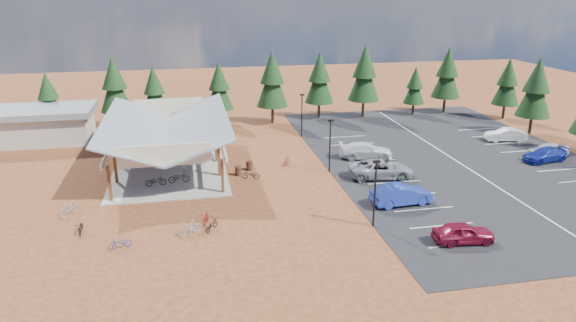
{
  "coord_description": "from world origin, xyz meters",
  "views": [
    {
      "loc": [
        -7.91,
        -42.49,
        16.9
      ],
      "look_at": [
        0.8,
        1.12,
        1.65
      ],
      "focal_mm": 32.0,
      "sensor_mm": 36.0,
      "label": 1
    }
  ],
  "objects_px": {
    "bike_15": "(286,161)",
    "car_1": "(402,195)",
    "bike_4": "(179,177)",
    "car_7": "(545,155)",
    "trash_bin_0": "(238,171)",
    "car_2": "(381,169)",
    "car_8": "(548,150)",
    "outbuilding": "(44,124)",
    "car_9": "(505,135)",
    "lamp_post_0": "(375,189)",
    "bike_7": "(193,145)",
    "bike_5": "(183,166)",
    "bike_8": "(81,228)",
    "trash_bin_1": "(249,166)",
    "lamp_post_1": "(330,142)",
    "bike_0": "(156,181)",
    "bike_12": "(212,225)",
    "bike_10": "(120,243)",
    "bike_pavilion": "(167,128)",
    "bike_11": "(206,219)",
    "bike_9": "(69,209)",
    "bike_1": "(153,165)",
    "car_3": "(366,150)",
    "bike_13": "(190,228)",
    "bike_3": "(149,139)",
    "bike_6": "(204,156)",
    "lamp_post_2": "(302,112)",
    "bike_16": "(251,175)",
    "car_0": "(463,233)"
  },
  "relations": [
    {
      "from": "bike_7",
      "to": "bike_9",
      "type": "relative_size",
      "value": 0.91
    },
    {
      "from": "outbuilding",
      "to": "lamp_post_2",
      "type": "relative_size",
      "value": 2.14
    },
    {
      "from": "bike_5",
      "to": "bike_8",
      "type": "xyz_separation_m",
      "value": [
        -7.3,
        -11.53,
        -0.14
      ]
    },
    {
      "from": "bike_1",
      "to": "car_3",
      "type": "height_order",
      "value": "car_3"
    },
    {
      "from": "bike_11",
      "to": "car_8",
      "type": "bearing_deg",
      "value": 28.23
    },
    {
      "from": "bike_4",
      "to": "bike_12",
      "type": "bearing_deg",
      "value": -172.64
    },
    {
      "from": "bike_4",
      "to": "car_7",
      "type": "bearing_deg",
      "value": -97.47
    },
    {
      "from": "trash_bin_1",
      "to": "bike_8",
      "type": "xyz_separation_m",
      "value": [
        -13.54,
        -10.91,
        -0.0
      ]
    },
    {
      "from": "bike_11",
      "to": "lamp_post_1",
      "type": "bearing_deg",
      "value": 51.42
    },
    {
      "from": "lamp_post_0",
      "to": "lamp_post_1",
      "type": "bearing_deg",
      "value": 90.0
    },
    {
      "from": "bike_1",
      "to": "bike_5",
      "type": "height_order",
      "value": "bike_1"
    },
    {
      "from": "trash_bin_1",
      "to": "bike_5",
      "type": "height_order",
      "value": "bike_5"
    },
    {
      "from": "lamp_post_1",
      "to": "bike_3",
      "type": "relative_size",
      "value": 3.05
    },
    {
      "from": "bike_6",
      "to": "bike_7",
      "type": "xyz_separation_m",
      "value": [
        -1.05,
        4.07,
        -0.01
      ]
    },
    {
      "from": "bike_3",
      "to": "car_1",
      "type": "bearing_deg",
      "value": -130.4
    },
    {
      "from": "bike_3",
      "to": "bike_4",
      "type": "xyz_separation_m",
      "value": [
        3.33,
        -13.2,
        -0.02
      ]
    },
    {
      "from": "lamp_post_2",
      "to": "bike_6",
      "type": "bearing_deg",
      "value": -149.4
    },
    {
      "from": "outbuilding",
      "to": "car_9",
      "type": "xyz_separation_m",
      "value": [
        51.39,
        -10.21,
        -1.24
      ]
    },
    {
      "from": "car_1",
      "to": "lamp_post_1",
      "type": "bearing_deg",
      "value": 17.76
    },
    {
      "from": "lamp_post_1",
      "to": "bike_pavilion",
      "type": "bearing_deg",
      "value": 161.57
    },
    {
      "from": "lamp_post_1",
      "to": "bike_5",
      "type": "height_order",
      "value": "lamp_post_1"
    },
    {
      "from": "car_7",
      "to": "car_2",
      "type": "bearing_deg",
      "value": -95.47
    },
    {
      "from": "car_1",
      "to": "outbuilding",
      "type": "bearing_deg",
      "value": 48.06
    },
    {
      "from": "bike_10",
      "to": "car_1",
      "type": "bearing_deg",
      "value": 79.75
    },
    {
      "from": "car_0",
      "to": "car_7",
      "type": "bearing_deg",
      "value": -44.97
    },
    {
      "from": "bike_5",
      "to": "bike_10",
      "type": "bearing_deg",
      "value": -178.85
    },
    {
      "from": "lamp_post_2",
      "to": "bike_13",
      "type": "distance_m",
      "value": 26.5
    },
    {
      "from": "bike_1",
      "to": "bike_15",
      "type": "xyz_separation_m",
      "value": [
        12.84,
        -0.81,
        -0.16
      ]
    },
    {
      "from": "bike_3",
      "to": "lamp_post_1",
      "type": "bearing_deg",
      "value": -121.07
    },
    {
      "from": "bike_7",
      "to": "car_8",
      "type": "bearing_deg",
      "value": -108.76
    },
    {
      "from": "car_9",
      "to": "car_8",
      "type": "bearing_deg",
      "value": 21.51
    },
    {
      "from": "bike_1",
      "to": "bike_13",
      "type": "distance_m",
      "value": 14.57
    },
    {
      "from": "bike_8",
      "to": "bike_12",
      "type": "xyz_separation_m",
      "value": [
        9.23,
        -1.34,
        -0.03
      ]
    },
    {
      "from": "bike_11",
      "to": "car_3",
      "type": "distance_m",
      "value": 21.07
    },
    {
      "from": "bike_0",
      "to": "car_3",
      "type": "distance_m",
      "value": 21.24
    },
    {
      "from": "trash_bin_1",
      "to": "bike_0",
      "type": "height_order",
      "value": "bike_0"
    },
    {
      "from": "bike_13",
      "to": "bike_15",
      "type": "height_order",
      "value": "bike_13"
    },
    {
      "from": "bike_5",
      "to": "lamp_post_0",
      "type": "bearing_deg",
      "value": -118.99
    },
    {
      "from": "lamp_post_2",
      "to": "bike_10",
      "type": "height_order",
      "value": "lamp_post_2"
    },
    {
      "from": "lamp_post_0",
      "to": "bike_10",
      "type": "bearing_deg",
      "value": 179.72
    },
    {
      "from": "bike_16",
      "to": "bike_0",
      "type": "bearing_deg",
      "value": -67.38
    },
    {
      "from": "bike_12",
      "to": "bike_16",
      "type": "relative_size",
      "value": 0.94
    },
    {
      "from": "bike_7",
      "to": "car_3",
      "type": "relative_size",
      "value": 0.3
    },
    {
      "from": "bike_pavilion",
      "to": "lamp_post_1",
      "type": "height_order",
      "value": "lamp_post_1"
    },
    {
      "from": "car_2",
      "to": "car_8",
      "type": "xyz_separation_m",
      "value": [
        19.23,
        2.44,
        -0.11
      ]
    },
    {
      "from": "bike_15",
      "to": "trash_bin_0",
      "type": "bearing_deg",
      "value": 56.91
    },
    {
      "from": "bike_15",
      "to": "car_1",
      "type": "bearing_deg",
      "value": 158.89
    },
    {
      "from": "lamp_post_0",
      "to": "bike_7",
      "type": "xyz_separation_m",
      "value": [
        -12.64,
        21.21,
        -2.39
      ]
    },
    {
      "from": "lamp_post_0",
      "to": "bike_7",
      "type": "relative_size",
      "value": 3.15
    },
    {
      "from": "bike_4",
      "to": "bike_15",
      "type": "relative_size",
      "value": 1.26
    }
  ]
}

